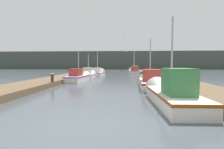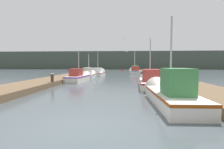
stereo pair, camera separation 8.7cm
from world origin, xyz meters
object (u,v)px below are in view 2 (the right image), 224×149
at_px(fishing_boat_0, 169,93).
at_px(seagull_1, 125,39).
at_px(mooring_piling_3, 52,80).
at_px(fishing_boat_6, 134,70).
at_px(fishing_boat_4, 98,73).
at_px(fishing_boat_5, 135,71).
at_px(channel_buoy, 123,70).
at_px(seagull_lead, 127,51).
at_px(fishing_boat_1, 149,81).
at_px(fishing_boat_3, 89,75).
at_px(fishing_boat_2, 80,77).
at_px(mooring_piling_2, 168,79).

bearing_deg(fishing_boat_0, seagull_1, 93.59).
bearing_deg(mooring_piling_3, fishing_boat_6, 72.57).
xyz_separation_m(fishing_boat_4, mooring_piling_3, (-1.43, -14.32, 0.17)).
height_order(fishing_boat_5, mooring_piling_3, fishing_boat_5).
height_order(fishing_boat_0, fishing_boat_6, fishing_boat_6).
height_order(channel_buoy, seagull_lead, seagull_lead).
bearing_deg(fishing_boat_5, fishing_boat_6, 86.32).
bearing_deg(fishing_boat_5, fishing_boat_1, -91.23).
relative_size(fishing_boat_1, mooring_piling_3, 5.92).
xyz_separation_m(fishing_boat_6, mooring_piling_3, (-7.61, -24.26, 0.11)).
distance_m(fishing_boat_1, channel_buoy, 30.49).
xyz_separation_m(fishing_boat_3, seagull_lead, (4.88, 4.66, 3.29)).
height_order(fishing_boat_2, fishing_boat_3, fishing_boat_2).
height_order(fishing_boat_3, seagull_lead, seagull_lead).
xyz_separation_m(fishing_boat_0, seagull_lead, (-1.66, 19.02, 3.21)).
relative_size(fishing_boat_0, fishing_boat_2, 1.10).
bearing_deg(fishing_boat_2, seagull_1, 70.70).
distance_m(fishing_boat_6, mooring_piling_3, 25.42).
bearing_deg(mooring_piling_3, fishing_boat_3, 83.99).
bearing_deg(fishing_boat_0, seagull_lead, 93.13).
height_order(fishing_boat_2, fishing_boat_6, fishing_boat_6).
distance_m(fishing_boat_6, mooring_piling_2, 25.21).
relative_size(fishing_boat_5, seagull_1, 9.25).
relative_size(mooring_piling_2, channel_buoy, 1.39).
distance_m(fishing_boat_3, seagull_1, 8.99).
relative_size(fishing_boat_4, channel_buoy, 4.78).
height_order(fishing_boat_4, mooring_piling_2, fishing_boat_4).
bearing_deg(mooring_piling_3, seagull_lead, 67.27).
distance_m(fishing_boat_3, fishing_boat_4, 5.00).
bearing_deg(fishing_boat_2, mooring_piling_3, -97.55).
bearing_deg(fishing_boat_1, seagull_1, 101.08).
distance_m(mooring_piling_2, seagull_1, 16.83).
height_order(fishing_boat_4, seagull_1, seagull_1).
height_order(fishing_boat_6, mooring_piling_2, fishing_boat_6).
xyz_separation_m(fishing_boat_0, fishing_boat_3, (-6.54, 14.37, -0.09)).
xyz_separation_m(fishing_boat_3, fishing_boat_6, (6.63, 14.92, 0.05)).
xyz_separation_m(fishing_boat_1, seagull_1, (-1.85, 14.16, 5.31)).
height_order(fishing_boat_5, channel_buoy, fishing_boat_5).
bearing_deg(fishing_boat_6, seagull_lead, -105.45).
bearing_deg(fishing_boat_1, channel_buoy, 98.06).
xyz_separation_m(fishing_boat_4, fishing_boat_6, (6.18, 9.94, 0.07)).
bearing_deg(fishing_boat_3, fishing_boat_1, -53.44).
height_order(fishing_boat_1, mooring_piling_2, fishing_boat_1).
distance_m(fishing_boat_1, seagull_1, 15.23).
xyz_separation_m(fishing_boat_2, mooring_piling_2, (7.53, -5.40, 0.28)).
bearing_deg(seagull_lead, mooring_piling_3, 134.18).
distance_m(fishing_boat_1, seagull_lead, 13.77).
xyz_separation_m(fishing_boat_5, mooring_piling_3, (-7.41, -19.03, 0.09)).
bearing_deg(mooring_piling_2, fishing_boat_6, 92.03).
relative_size(fishing_boat_6, channel_buoy, 5.99).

